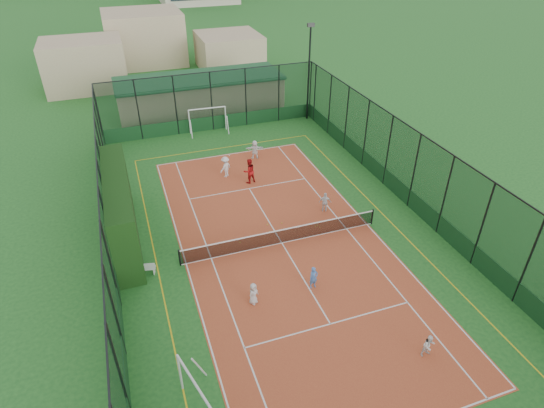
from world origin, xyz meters
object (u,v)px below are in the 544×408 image
(child_far_left, at_px, (225,167))
(clubhouse, at_px, (200,93))
(floodlight_ne, at_px, (309,73))
(futsal_goal_far, at_px, (208,120))
(child_far_back, at_px, (255,149))
(child_near_mid, at_px, (314,278))
(white_bench, at_px, (141,268))
(child_near_right, at_px, (429,346))
(child_near_left, at_px, (253,294))
(child_far_right, at_px, (325,202))
(futsal_goal_near, at_px, (198,401))
(coach, at_px, (249,171))

(child_far_left, bearing_deg, clubhouse, -129.88)
(floodlight_ne, distance_m, futsal_goal_far, 9.61)
(floodlight_ne, xyz_separation_m, clubhouse, (-8.60, 5.40, -2.55))
(clubhouse, distance_m, child_far_back, 11.55)
(futsal_goal_far, relative_size, child_near_mid, 2.57)
(white_bench, height_order, child_far_left, child_far_left)
(clubhouse, bearing_deg, child_near_right, -84.27)
(futsal_goal_far, bearing_deg, child_near_right, -79.11)
(child_near_left, relative_size, child_near_right, 1.05)
(floodlight_ne, relative_size, child_near_left, 6.96)
(floodlight_ne, distance_m, white_bench, 23.65)
(white_bench, relative_size, child_far_right, 1.11)
(futsal_goal_far, xyz_separation_m, child_near_mid, (0.72, -20.64, -0.40))
(futsal_goal_near, relative_size, child_far_back, 2.14)
(white_bench, bearing_deg, child_near_right, -27.12)
(floodlight_ne, relative_size, child_near_mid, 6.65)
(child_near_left, distance_m, child_far_back, 15.27)
(child_near_right, bearing_deg, white_bench, 138.25)
(futsal_goal_far, distance_m, child_far_left, 8.22)
(futsal_goal_far, height_order, child_near_mid, futsal_goal_far)
(futsal_goal_near, height_order, child_near_right, futsal_goal_near)
(clubhouse, bearing_deg, child_far_right, -79.46)
(child_far_left, bearing_deg, child_near_right, 67.90)
(child_near_left, height_order, child_far_left, child_far_left)
(white_bench, height_order, child_far_right, child_far_right)
(white_bench, distance_m, futsal_goal_near, 8.98)
(child_far_right, bearing_deg, child_far_left, -33.59)
(child_far_right, bearing_deg, clubhouse, -59.77)
(child_near_left, distance_m, child_far_left, 12.64)
(white_bench, distance_m, child_near_left, 6.25)
(floodlight_ne, bearing_deg, coach, -131.62)
(floodlight_ne, xyz_separation_m, child_near_left, (-11.52, -20.53, -3.52))
(futsal_goal_near, distance_m, futsal_goal_far, 26.39)
(clubhouse, height_order, child_far_back, clubhouse)
(child_far_right, distance_m, child_far_back, 8.63)
(futsal_goal_far, xyz_separation_m, child_far_left, (-0.57, -8.19, -0.25))
(child_near_right, distance_m, child_far_back, 19.97)
(clubhouse, xyz_separation_m, child_far_back, (1.75, -11.39, -0.84))
(floodlight_ne, distance_m, coach, 12.94)
(futsal_goal_near, xyz_separation_m, futsal_goal_far, (6.09, 25.68, 0.03))
(futsal_goal_near, distance_m, coach, 17.54)
(child_near_right, height_order, coach, coach)
(child_near_right, relative_size, child_far_right, 0.86)
(child_near_mid, bearing_deg, futsal_goal_near, -150.29)
(clubhouse, bearing_deg, child_near_left, -96.42)
(clubhouse, height_order, child_near_left, clubhouse)
(child_near_left, bearing_deg, child_near_right, -76.77)
(white_bench, relative_size, coach, 0.82)
(child_near_left, bearing_deg, clubhouse, 48.39)
(white_bench, xyz_separation_m, child_far_left, (6.74, 8.60, 0.37))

